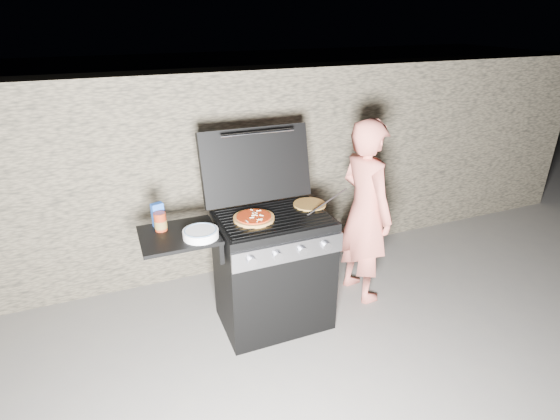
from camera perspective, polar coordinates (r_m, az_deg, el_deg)
name	(u,v)px	position (r m, az deg, el deg)	size (l,w,h in m)	color
ground	(274,319)	(3.58, -0.76, -14.11)	(50.00, 50.00, 0.00)	slate
stone_wall	(232,172)	(4.02, -6.32, 5.00)	(8.00, 0.35, 1.80)	#796C53
gas_grill	(242,278)	(3.25, -4.97, -8.80)	(1.34, 0.79, 0.91)	black
pizza_topped	(254,217)	(3.04, -3.43, -0.98)	(0.29, 0.29, 0.03)	tan
pizza_plain	(310,204)	(3.27, 3.88, 0.75)	(0.24, 0.24, 0.01)	gold
sauce_jar	(160,222)	(3.00, -15.36, -1.46)	(0.08, 0.08, 0.13)	maroon
blue_carton	(158,215)	(3.05, -15.65, -0.60)	(0.08, 0.04, 0.17)	blue
plate_stack	(201,234)	(2.86, -10.32, -3.05)	(0.23, 0.23, 0.05)	white
person	(365,212)	(3.58, 11.05, -0.25)	(0.56, 0.36, 1.52)	#E57160
tongs	(328,201)	(3.24, 6.27, 1.15)	(0.01, 0.01, 0.45)	black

